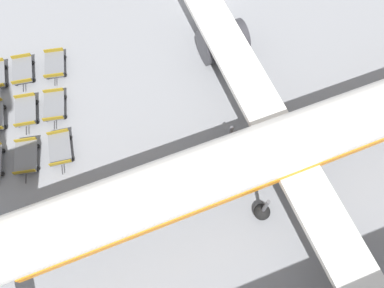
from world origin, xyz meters
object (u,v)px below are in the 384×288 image
Objects in this scene: airplane at (302,140)px; baggage_dolly_row_mid_a_col_a at (23,71)px; baggage_dolly_row_mid_b_col_b at (54,106)px; baggage_dolly_row_mid_b_col_c at (60,149)px; baggage_dolly_row_mid_b_col_a at (55,65)px; baggage_dolly_row_mid_a_col_b at (26,111)px; baggage_dolly_row_mid_a_col_c at (26,157)px.

baggage_dolly_row_mid_a_col_a is at bearing -131.24° from airplane.
baggage_dolly_row_mid_b_col_b is 3.65m from baggage_dolly_row_mid_b_col_c.
airplane is 19.81m from baggage_dolly_row_mid_b_col_a.
baggage_dolly_row_mid_a_col_b is 1.00× the size of baggage_dolly_row_mid_b_col_b.
baggage_dolly_row_mid_b_col_b is at bearing -12.17° from baggage_dolly_row_mid_b_col_a.
baggage_dolly_row_mid_a_col_a is 1.00× the size of baggage_dolly_row_mid_a_col_b.
baggage_dolly_row_mid_a_col_c is at bearing -94.91° from baggage_dolly_row_mid_b_col_c.
baggage_dolly_row_mid_a_col_b and baggage_dolly_row_mid_b_col_c have the same top height.
baggage_dolly_row_mid_a_col_b and baggage_dolly_row_mid_b_col_a have the same top height.
baggage_dolly_row_mid_b_col_c is (7.41, -1.15, 0.00)m from baggage_dolly_row_mid_b_col_a.
baggage_dolly_row_mid_a_col_a is 7.61m from baggage_dolly_row_mid_a_col_c.
baggage_dolly_row_mid_a_col_c is (-6.70, -17.27, -3.06)m from airplane.
baggage_dolly_row_mid_a_col_a and baggage_dolly_row_mid_a_col_c have the same top height.
airplane is 21.82m from baggage_dolly_row_mid_a_col_a.
baggage_dolly_row_mid_a_col_b is 2.09m from baggage_dolly_row_mid_b_col_b.
airplane reaches higher than baggage_dolly_row_mid_b_col_c.
baggage_dolly_row_mid_a_col_c and baggage_dolly_row_mid_b_col_a have the same top height.
baggage_dolly_row_mid_a_col_c is at bearing -38.13° from baggage_dolly_row_mid_b_col_b.
baggage_dolly_row_mid_a_col_b is 4.30m from baggage_dolly_row_mid_b_col_c.
baggage_dolly_row_mid_b_col_a is at bearing 82.39° from baggage_dolly_row_mid_a_col_a.
baggage_dolly_row_mid_a_col_c and baggage_dolly_row_mid_b_col_c have the same top height.
baggage_dolly_row_mid_b_col_c is (7.74, 1.32, 0.00)m from baggage_dolly_row_mid_a_col_a.
baggage_dolly_row_mid_b_col_c is (3.63, -0.34, 0.00)m from baggage_dolly_row_mid_b_col_b.
baggage_dolly_row_mid_b_col_a and baggage_dolly_row_mid_b_col_c have the same top height.
baggage_dolly_row_mid_a_col_c is 4.36m from baggage_dolly_row_mid_b_col_b.
baggage_dolly_row_mid_a_col_a is 4.43m from baggage_dolly_row_mid_b_col_b.
airplane is at bearing 44.71° from baggage_dolly_row_mid_b_col_a.
baggage_dolly_row_mid_a_col_c is 2.36m from baggage_dolly_row_mid_b_col_c.
baggage_dolly_row_mid_a_col_b is (3.81, -0.41, 0.00)m from baggage_dolly_row_mid_a_col_a.
baggage_dolly_row_mid_b_col_c is at bearing 23.79° from baggage_dolly_row_mid_a_col_b.
baggage_dolly_row_mid_b_col_a is at bearing 140.31° from baggage_dolly_row_mid_a_col_b.
baggage_dolly_row_mid_a_col_b is at bearing -6.14° from baggage_dolly_row_mid_a_col_a.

